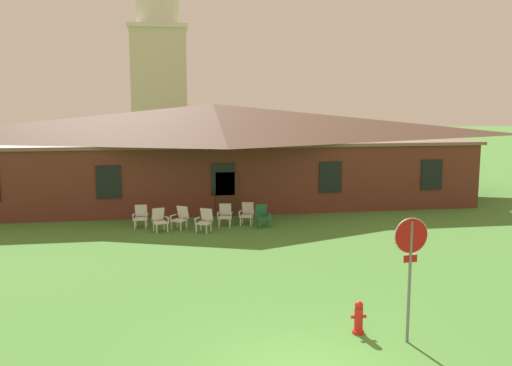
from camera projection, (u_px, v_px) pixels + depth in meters
name	position (u px, v px, depth m)	size (l,w,h in m)	color
brick_building	(214.00, 151.00, 30.84)	(26.98, 10.40, 5.22)	brown
dome_tower	(159.00, 71.00, 50.37)	(5.18, 5.18, 17.67)	beige
stop_sign	(410.00, 254.00, 12.34)	(0.80, 0.10, 2.86)	slate
lawn_chair_by_porch	(141.00, 216.00, 24.01)	(0.67, 0.70, 0.96)	white
lawn_chair_near_door	(159.00, 219.00, 23.29)	(0.75, 0.80, 0.96)	silver
lawn_chair_left_end	(180.00, 217.00, 23.71)	(0.85, 0.87, 0.96)	white
lawn_chair_middle	(205.00, 220.00, 23.18)	(0.82, 0.86, 0.96)	silver
lawn_chair_right_end	(225.00, 214.00, 24.30)	(0.72, 0.76, 0.96)	silver
lawn_chair_far_side	(247.00, 213.00, 24.60)	(0.76, 0.81, 0.96)	silver
lawn_chair_under_eave	(262.00, 215.00, 24.09)	(0.70, 0.74, 0.96)	#28704C
fire_hydrant	(359.00, 318.00, 13.04)	(0.36, 0.28, 0.79)	red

